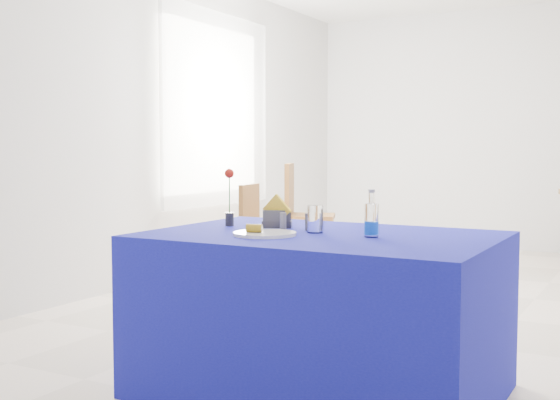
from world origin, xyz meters
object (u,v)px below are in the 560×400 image
object	(u,v)px
water_bottle	(371,221)
chair_win_a	(260,228)
chair_win_b	(301,208)
plate	(265,234)
blue_table	(321,313)

from	to	relation	value
water_bottle	chair_win_a	xyz separation A→B (m)	(-1.83, 2.10, -0.33)
chair_win_a	chair_win_b	distance (m)	1.01
plate	chair_win_b	distance (m)	3.62
water_bottle	chair_win_a	world-z (taller)	water_bottle
blue_table	chair_win_a	distance (m)	2.63
plate	chair_win_a	distance (m)	2.68
plate	chair_win_a	xyz separation A→B (m)	(-1.38, 2.29, -0.27)
plate	blue_table	bearing A→B (deg)	43.77
blue_table	chair_win_a	size ratio (longest dim) A/B	1.84
plate	chair_win_b	size ratio (longest dim) A/B	0.28
blue_table	chair_win_a	xyz separation A→B (m)	(-1.58, 2.10, 0.12)
blue_table	chair_win_a	world-z (taller)	chair_win_a
water_bottle	chair_win_a	size ratio (longest dim) A/B	0.25
chair_win_b	water_bottle	bearing A→B (deg)	-169.54
chair_win_a	chair_win_b	world-z (taller)	chair_win_b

